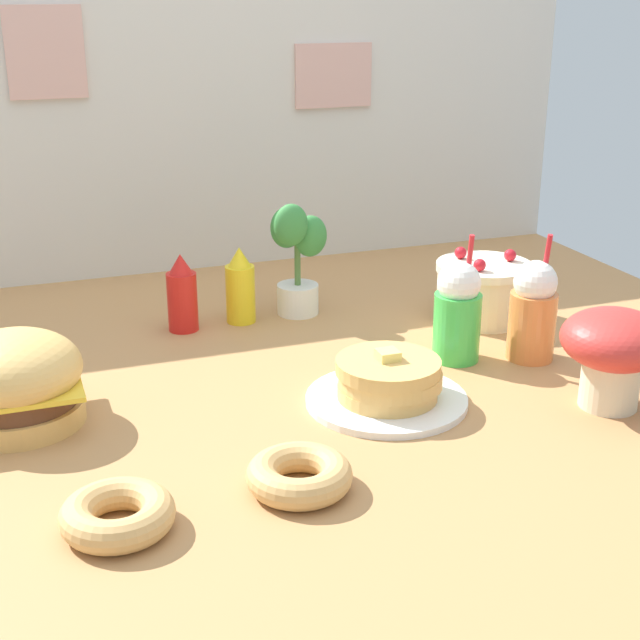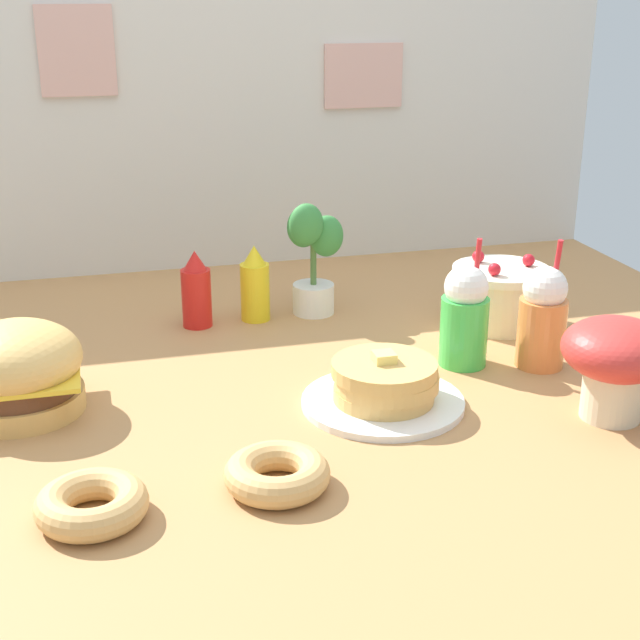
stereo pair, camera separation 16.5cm
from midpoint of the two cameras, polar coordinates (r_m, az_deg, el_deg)
The scene contains 13 objects.
ground_plane at distance 1.97m, azimuth 2.36°, elevation -5.29°, with size 2.42×2.13×0.02m, color #B27F4C.
back_wall at distance 2.84m, azimuth -3.97°, elevation 12.14°, with size 2.42×0.04×0.88m.
burger at distance 1.95m, azimuth -16.29°, elevation -3.09°, with size 0.27×0.27×0.20m.
pancake_stack at distance 1.93m, azimuth 6.52°, elevation -4.26°, with size 0.35×0.35×0.12m.
layer_cake at distance 2.44m, azimuth 13.16°, elevation 1.50°, with size 0.26×0.26×0.19m.
ketchup_bottle at distance 2.36m, azimuth -5.83°, elevation 1.77°, with size 0.08×0.08×0.20m.
mustard_bottle at distance 2.40m, azimuth -2.17°, elevation 2.15°, with size 0.08×0.08×0.20m.
cream_soda_cup at distance 2.14m, azimuth 11.29°, elevation 0.20°, with size 0.11×0.11×0.31m.
orange_float_cup at distance 2.18m, azimuth 15.97°, elevation 0.12°, with size 0.11×0.11×0.31m.
donut_pink_glaze at distance 1.57m, azimuth -11.23°, elevation -11.32°, with size 0.19×0.19×0.06m.
donut_chocolate at distance 1.62m, azimuth 0.22°, elevation -9.66°, with size 0.19×0.19×0.06m.
potted_plant at distance 2.43m, azimuth 1.48°, elevation 4.15°, with size 0.15×0.12×0.31m.
mushroom_stool at distance 1.95m, azimuth 20.48°, elevation -2.30°, with size 0.23×0.23×0.21m.
Camera 2 is at (-0.46, -1.72, 0.84)m, focal length 50.82 mm.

